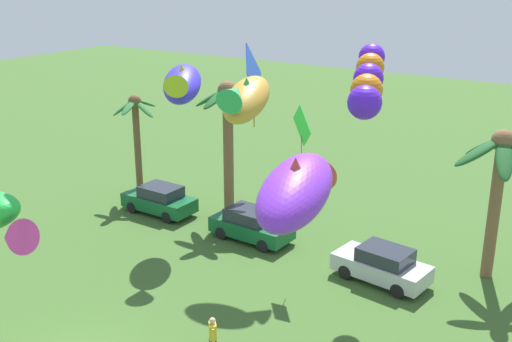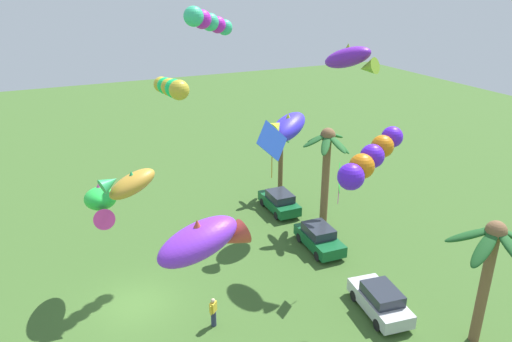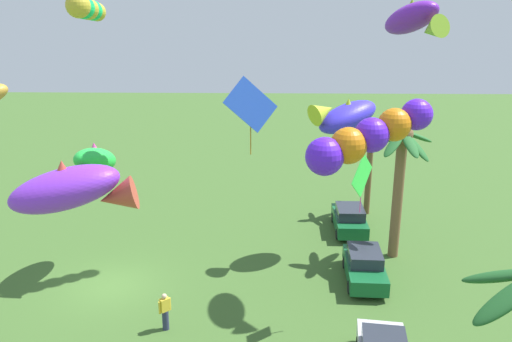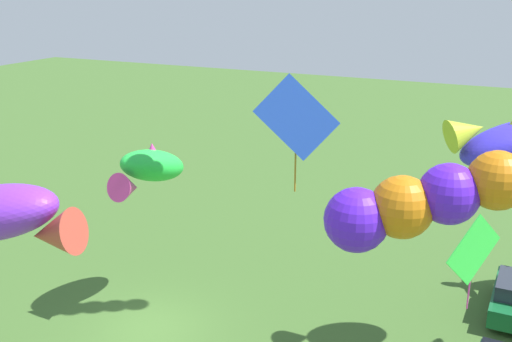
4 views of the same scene
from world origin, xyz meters
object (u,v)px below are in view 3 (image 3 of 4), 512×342
Objects in this scene: palm_tree_2 at (370,151)px; parked_car_1 at (364,266)px; kite_tube_0 at (87,9)px; kite_fish_2 at (344,116)px; parked_car_2 at (349,219)px; kite_fish_4 at (94,162)px; kite_fish_3 at (72,189)px; kite_fish_9 at (414,19)px; kite_diamond_7 at (251,106)px; kite_tube_6 at (366,138)px; spectator_0 at (165,311)px; kite_diamond_5 at (362,176)px; palm_tree_0 at (401,162)px.

palm_tree_2 is 9.34m from parked_car_1.
kite_tube_0 reaches higher than kite_fish_2.
palm_tree_2 is at bearing 155.10° from kite_fish_2.
parked_car_2 is (-5.78, 0.15, 0.00)m from parked_car_1.
parked_car_1 is 1.47× the size of kite_tube_0.
palm_tree_2 is 16.34m from kite_fish_4.
kite_fish_3 is 1.09× the size of kite_fish_9.
kite_tube_0 is (5.22, -10.26, 11.52)m from parked_car_1.
parked_car_1 is at bearing 128.35° from kite_fish_3.
palm_tree_2 is 2.00× the size of kite_diamond_7.
kite_tube_6 is 4.52m from kite_diamond_7.
palm_tree_2 is at bearing 141.08° from spectator_0.
palm_tree_2 is at bearing 167.82° from kite_tube_6.
kite_diamond_5 is (3.14, -0.98, 5.43)m from parked_car_1.
kite_tube_6 is 1.14× the size of kite_fish_9.
kite_fish_4 is (2.28, -11.88, -1.83)m from kite_fish_2.
kite_fish_9 reaches higher than kite_diamond_5.
kite_fish_3 is (13.85, -10.34, 6.53)m from parked_car_2.
parked_car_2 is at bearing 143.24° from kite_fish_3.
spectator_0 is (6.79, -10.59, -4.27)m from palm_tree_0.
kite_fish_2 is (-7.35, 7.78, 6.48)m from spectator_0.
kite_fish_9 reaches higher than kite_tube_6.
kite_diamond_7 is at bearing -62.62° from kite_fish_9.
kite_tube_0 reaches higher than kite_diamond_5.
palm_tree_0 is at bearing 158.25° from kite_tube_6.
kite_tube_6 reaches higher than parked_car_1.
kite_fish_9 is (0.22, 1.25, 11.14)m from parked_car_1.
kite_fish_9 is (-5.87, 2.75, 3.50)m from kite_tube_6.
kite_diamond_7 is at bearing 108.12° from kite_tube_0.
kite_tube_0 is (1.06, -1.65, 11.45)m from spectator_0.
kite_fish_4 is 13.54m from kite_tube_6.
kite_fish_3 reaches higher than parked_car_1.
palm_tree_0 is 1.70× the size of kite_tube_6.
kite_tube_0 reaches higher than spectator_0.
kite_diamond_7 reaches higher than parked_car_2.
kite_tube_0 is at bearing -48.26° from kite_fish_2.
kite_fish_4 reaches higher than palm_tree_2.
parked_car_1 is 2.50× the size of spectator_0.
kite_fish_3 is (11.25, -9.36, -0.02)m from kite_fish_2.
parked_car_1 and parked_car_2 have the same top height.
palm_tree_0 is 1.78× the size of parked_car_2.
kite_fish_3 is 14.61m from kite_fish_9.
parked_car_1 is at bearing 14.67° from kite_fish_2.
kite_fish_9 is (-5.00, 11.51, -0.38)m from kite_tube_0.
kite_tube_0 is at bearing -63.03° from parked_car_1.
kite_fish_2 is 8.22m from kite_diamond_7.
kite_fish_9 is (-3.34, 6.46, 2.94)m from kite_diamond_7.
kite_diamond_7 reaches higher than kite_fish_3.
kite_tube_0 is (11.00, -10.41, 11.52)m from parked_car_2.
palm_tree_0 is at bearing 96.69° from kite_fish_4.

